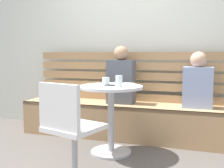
% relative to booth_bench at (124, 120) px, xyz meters
% --- Properties ---
extents(back_wall, '(5.20, 0.10, 2.90)m').
position_rel_booth_bench_xyz_m(back_wall, '(0.00, 0.44, 1.23)').
color(back_wall, silver).
rests_on(back_wall, ground).
extents(booth_bench, '(2.70, 0.52, 0.44)m').
position_rel_booth_bench_xyz_m(booth_bench, '(0.00, 0.00, 0.00)').
color(booth_bench, tan).
rests_on(booth_bench, ground).
extents(booth_backrest, '(2.65, 0.04, 0.66)m').
position_rel_booth_bench_xyz_m(booth_backrest, '(0.00, 0.24, 0.56)').
color(booth_backrest, '#A68157').
rests_on(booth_backrest, booth_bench).
extents(cafe_table, '(0.68, 0.68, 0.74)m').
position_rel_booth_bench_xyz_m(cafe_table, '(0.02, -0.60, 0.30)').
color(cafe_table, '#ADADB2').
rests_on(cafe_table, ground).
extents(white_chair, '(0.50, 0.50, 0.85)m').
position_rel_booth_bench_xyz_m(white_chair, '(-0.07, -1.41, 0.24)').
color(white_chair, '#ADADB2').
rests_on(white_chair, ground).
extents(person_adult, '(0.34, 0.22, 0.74)m').
position_rel_booth_bench_xyz_m(person_adult, '(-0.05, 0.03, 0.55)').
color(person_adult, '#4C515B').
rests_on(person_adult, booth_bench).
extents(person_child_left, '(0.34, 0.22, 0.66)m').
position_rel_booth_bench_xyz_m(person_child_left, '(0.90, 0.03, 0.51)').
color(person_child_left, '#8C9EC6').
rests_on(person_child_left, booth_bench).
extents(cup_glass_tall, '(0.07, 0.07, 0.12)m').
position_rel_booth_bench_xyz_m(cup_glass_tall, '(0.14, -0.71, 0.58)').
color(cup_glass_tall, silver).
rests_on(cup_glass_tall, cafe_table).
extents(cup_espresso_small, '(0.06, 0.06, 0.05)m').
position_rel_booth_bench_xyz_m(cup_espresso_small, '(0.10, -0.63, 0.55)').
color(cup_espresso_small, silver).
rests_on(cup_espresso_small, cafe_table).
extents(cup_glass_short, '(0.08, 0.08, 0.08)m').
position_rel_booth_bench_xyz_m(cup_glass_short, '(-0.07, -0.52, 0.56)').
color(cup_glass_short, silver).
rests_on(cup_glass_short, cafe_table).
extents(plate_small, '(0.17, 0.17, 0.01)m').
position_rel_booth_bench_xyz_m(plate_small, '(0.15, -0.43, 0.52)').
color(plate_small, white).
rests_on(plate_small, cafe_table).
extents(phone_on_table, '(0.14, 0.07, 0.01)m').
position_rel_booth_bench_xyz_m(phone_on_table, '(0.02, -0.60, 0.52)').
color(phone_on_table, black).
rests_on(phone_on_table, cafe_table).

